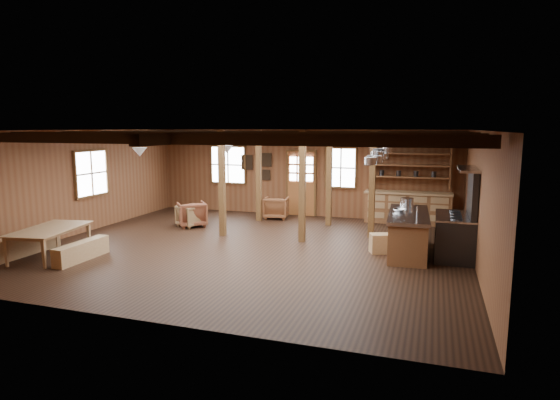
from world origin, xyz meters
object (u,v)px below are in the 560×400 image
Objects in this scene: kitchen_island at (408,233)px; armchair_a at (192,214)px; armchair_b at (276,208)px; dining_table at (52,243)px; armchair_c at (192,216)px; commercial_range at (457,229)px.

armchair_a is at bearing 167.48° from kitchen_island.
armchair_b is at bearing -174.60° from armchair_a.
armchair_b reaches higher than dining_table.
armchair_c is (-6.15, 1.03, -0.16)m from kitchen_island.
armchair_b is at bearing 141.92° from kitchen_island.
kitchen_island reaches higher than armchair_b.
dining_table is at bearing -161.96° from commercial_range.
kitchen_island is 8.02m from dining_table.
armchair_a is 1.06× the size of armchair_b.
commercial_range is at bearing 132.09° from armchair_a.
armchair_c is at bearing 171.38° from commercial_range.
commercial_range reaches higher than kitchen_island.
armchair_a is at bearing 35.39° from armchair_b.
kitchen_island is at bearing -162.67° from armchair_c.
armchair_c is (1.35, 3.87, -0.01)m from dining_table.
dining_table is at bearing 51.27° from armchair_b.
armchair_c is at bearing 35.72° from armchair_b.
dining_table is at bearing 97.65° from armchair_c.
dining_table is 4.12m from armchair_a.
commercial_range is 8.99m from dining_table.
kitchen_island is 1.27× the size of commercial_range.
armchair_b is at bearing -39.46° from dining_table.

